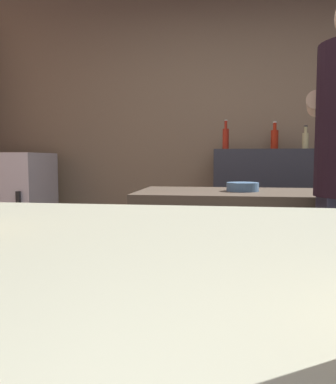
{
  "coord_description": "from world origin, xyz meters",
  "views": [
    {
      "loc": [
        -0.22,
        -1.43,
        1.1
      ],
      "look_at": [
        -0.32,
        -0.75,
        1.04
      ],
      "focal_mm": 36.41,
      "sensor_mm": 36.0,
      "label": 1
    }
  ],
  "objects_px": {
    "mixing_bowl": "(243,187)",
    "bottle_hot_sauce": "(226,138)",
    "mini_fridge": "(15,218)",
    "bottle_soy": "(275,139)",
    "bottle_vinegar": "(305,140)"
  },
  "relations": [
    {
      "from": "mini_fridge",
      "to": "mixing_bowl",
      "type": "xyz_separation_m",
      "value": [
        1.94,
        -1.02,
        0.37
      ]
    },
    {
      "from": "mixing_bowl",
      "to": "bottle_hot_sauce",
      "type": "xyz_separation_m",
      "value": [
        -0.1,
        1.19,
        0.33
      ]
    },
    {
      "from": "bottle_soy",
      "to": "bottle_vinegar",
      "type": "distance_m",
      "value": 0.25
    },
    {
      "from": "mini_fridge",
      "to": "bottle_hot_sauce",
      "type": "height_order",
      "value": "bottle_hot_sauce"
    },
    {
      "from": "mixing_bowl",
      "to": "bottle_vinegar",
      "type": "xyz_separation_m",
      "value": [
        0.55,
        1.2,
        0.31
      ]
    },
    {
      "from": "bottle_vinegar",
      "to": "bottle_hot_sauce",
      "type": "distance_m",
      "value": 0.65
    },
    {
      "from": "mixing_bowl",
      "to": "bottle_vinegar",
      "type": "bearing_deg",
      "value": 65.29
    },
    {
      "from": "mixing_bowl",
      "to": "bottle_hot_sauce",
      "type": "bearing_deg",
      "value": 94.71
    },
    {
      "from": "mixing_bowl",
      "to": "bottle_soy",
      "type": "xyz_separation_m",
      "value": [
        0.31,
        1.27,
        0.32
      ]
    },
    {
      "from": "mixing_bowl",
      "to": "bottle_soy",
      "type": "relative_size",
      "value": 0.74
    },
    {
      "from": "mini_fridge",
      "to": "mixing_bowl",
      "type": "bearing_deg",
      "value": -27.86
    },
    {
      "from": "mini_fridge",
      "to": "bottle_vinegar",
      "type": "height_order",
      "value": "bottle_vinegar"
    },
    {
      "from": "mixing_bowl",
      "to": "bottle_soy",
      "type": "bearing_deg",
      "value": 76.19
    },
    {
      "from": "bottle_soy",
      "to": "bottle_hot_sauce",
      "type": "distance_m",
      "value": 0.42
    },
    {
      "from": "bottle_vinegar",
      "to": "bottle_hot_sauce",
      "type": "xyz_separation_m",
      "value": [
        -0.65,
        -0.01,
        0.02
      ]
    }
  ]
}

